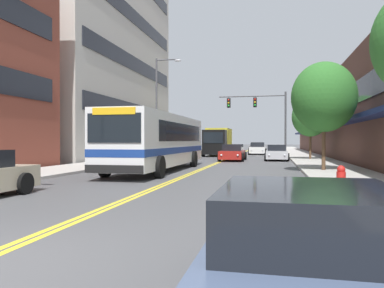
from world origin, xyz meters
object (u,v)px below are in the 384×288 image
at_px(street_lamp_left_far, 160,100).
at_px(traffic_signal_mast, 262,111).
at_px(city_bus, 159,140).
at_px(street_tree_right_mid, 324,97).
at_px(car_slate_blue_parked_right_foreground, 311,267).
at_px(street_tree_right_far, 310,117).
at_px(car_navy_parked_left_mid, 178,152).
at_px(car_dark_grey_moving_third, 256,148).
at_px(car_silver_parked_right_mid, 277,153).
at_px(car_white_moving_second, 258,149).
at_px(car_red_moving_lead, 233,153).
at_px(box_truck, 218,141).
at_px(fire_hydrant, 341,179).

bearing_deg(street_lamp_left_far, traffic_signal_mast, 40.30).
bearing_deg(city_bus, street_tree_right_mid, 3.44).
distance_m(car_slate_blue_parked_right_foreground, street_tree_right_far, 29.34).
relative_size(car_navy_parked_left_mid, car_dark_grey_moving_third, 1.03).
relative_size(street_lamp_left_far, street_tree_right_mid, 1.50).
distance_m(car_silver_parked_right_mid, car_dark_grey_moving_third, 21.72).
distance_m(car_navy_parked_left_mid, car_dark_grey_moving_third, 22.04).
distance_m(car_navy_parked_left_mid, car_white_moving_second, 14.23).
xyz_separation_m(car_red_moving_lead, box_truck, (-2.54, 9.12, 0.93)).
bearing_deg(street_lamp_left_far, car_slate_blue_parked_right_foreground, -70.28).
bearing_deg(car_silver_parked_right_mid, car_navy_parked_left_mid, 177.51).
relative_size(car_white_moving_second, car_dark_grey_moving_third, 1.02).
height_order(car_slate_blue_parked_right_foreground, car_red_moving_lead, car_red_moving_lead).
bearing_deg(box_truck, car_slate_blue_parked_right_foreground, -80.63).
bearing_deg(car_white_moving_second, car_navy_parked_left_mid, -117.64).
xyz_separation_m(car_slate_blue_parked_right_foreground, street_tree_right_far, (2.76, 29.05, 3.05)).
xyz_separation_m(street_tree_right_mid, street_tree_right_far, (0.48, 12.00, -0.27)).
bearing_deg(traffic_signal_mast, car_dark_grey_moving_third, 94.05).
distance_m(car_silver_parked_right_mid, car_red_moving_lead, 3.75).
xyz_separation_m(box_truck, traffic_signal_mast, (4.76, -3.92, 2.91)).
xyz_separation_m(box_truck, fire_hydrant, (7.70, -28.55, -1.02)).
bearing_deg(traffic_signal_mast, car_silver_parked_right_mid, -71.50).
xyz_separation_m(car_slate_blue_parked_right_foreground, car_white_moving_second, (-2.03, 41.82, 0.09)).
bearing_deg(car_silver_parked_right_mid, traffic_signal_mast, 108.50).
distance_m(box_truck, fire_hydrant, 29.59).
xyz_separation_m(car_white_moving_second, car_dark_grey_moving_third, (-0.52, 8.58, -0.04)).
bearing_deg(car_navy_parked_left_mid, box_truck, 71.27).
height_order(car_silver_parked_right_mid, street_tree_right_mid, street_tree_right_mid).
bearing_deg(car_dark_grey_moving_third, street_lamp_left_far, -105.56).
relative_size(car_white_moving_second, street_lamp_left_far, 0.52).
xyz_separation_m(car_navy_parked_left_mid, car_dark_grey_moving_third, (6.07, 21.18, 0.01)).
relative_size(box_truck, street_lamp_left_far, 0.78).
height_order(car_white_moving_second, street_tree_right_mid, street_tree_right_mid).
bearing_deg(car_silver_parked_right_mid, street_lamp_left_far, -163.36).
height_order(box_truck, street_tree_right_far, street_tree_right_far).
xyz_separation_m(city_bus, car_navy_parked_left_mid, (-2.18, 12.69, -1.10)).
distance_m(city_bus, street_tree_right_far, 15.66).
bearing_deg(car_red_moving_lead, fire_hydrant, -75.13).
height_order(city_bus, street_tree_right_far, street_tree_right_far).
bearing_deg(car_dark_grey_moving_third, car_silver_parked_right_mid, -83.17).
xyz_separation_m(car_dark_grey_moving_third, box_truck, (-3.51, -13.63, 0.93)).
bearing_deg(box_truck, street_lamp_left_far, -106.95).
relative_size(car_white_moving_second, traffic_signal_mast, 0.69).
height_order(car_navy_parked_left_mid, car_white_moving_second, car_white_moving_second).
relative_size(traffic_signal_mast, fire_hydrant, 7.98).
height_order(car_navy_parked_left_mid, box_truck, box_truck).
bearing_deg(street_tree_right_far, car_navy_parked_left_mid, 179.16).
bearing_deg(box_truck, street_tree_right_far, -41.17).
bearing_deg(fire_hydrant, car_navy_parked_left_mid, 116.05).
xyz_separation_m(street_lamp_left_far, street_tree_right_far, (12.10, 3.01, -1.30)).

